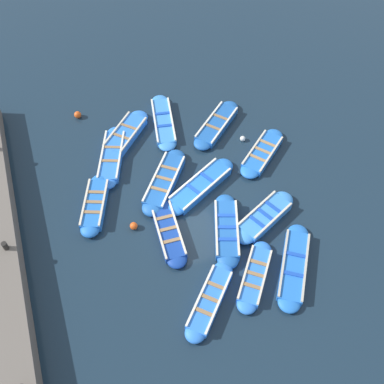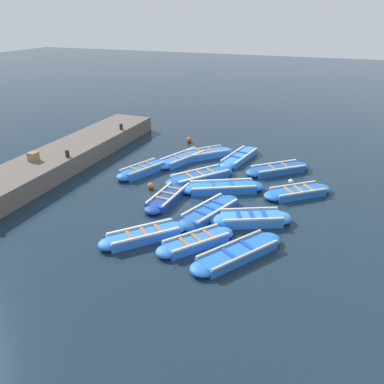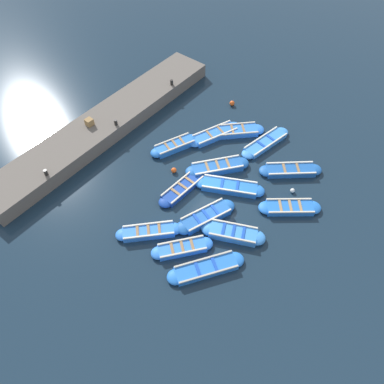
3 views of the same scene
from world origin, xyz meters
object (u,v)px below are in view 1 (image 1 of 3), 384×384
at_px(boat_broadside, 264,217).
at_px(buoy_yellow_far, 78,115).
at_px(boat_outer_left, 125,134).
at_px(bollard_mid_north, 5,246).
at_px(buoy_white_drifting, 134,226).
at_px(boat_drifting, 262,153).
at_px(boat_inner_gap, 226,230).
at_px(boat_tucked, 95,205).
at_px(boat_end_of_row, 210,300).
at_px(boat_alongside, 168,231).
at_px(boat_far_corner, 200,186).
at_px(boat_stern_in, 217,125).
at_px(boat_outer_right, 112,157).
at_px(boat_centre, 164,181).
at_px(boat_near_quay, 163,122).
at_px(buoy_orange_near, 243,139).
at_px(boat_bow_out, 255,276).
at_px(boat_mid_row, 294,266).

bearing_deg(boat_broadside, buoy_yellow_far, 125.10).
height_order(boat_outer_left, bollard_mid_north, bollard_mid_north).
relative_size(boat_broadside, buoy_white_drifting, 10.60).
bearing_deg(boat_outer_left, boat_drifting, -30.17).
bearing_deg(bollard_mid_north, boat_outer_left, 40.53).
height_order(boat_outer_left, buoy_white_drifting, boat_outer_left).
bearing_deg(boat_inner_gap, boat_tucked, 147.38).
relative_size(boat_end_of_row, bollard_mid_north, 8.30).
bearing_deg(boat_tucked, boat_alongside, -41.99).
height_order(boat_far_corner, boat_stern_in, boat_far_corner).
relative_size(boat_broadside, boat_outer_right, 0.88).
xyz_separation_m(boat_end_of_row, boat_centre, (0.12, 5.67, 0.03)).
height_order(boat_drifting, boat_end_of_row, boat_end_of_row).
distance_m(boat_near_quay, buoy_yellow_far, 4.19).
height_order(boat_centre, buoy_yellow_far, boat_centre).
distance_m(boat_tucked, buoy_white_drifting, 1.96).
xyz_separation_m(boat_drifting, boat_far_corner, (-3.30, -0.83, 0.02)).
xyz_separation_m(boat_drifting, boat_centre, (-4.66, -0.10, 0.04)).
xyz_separation_m(boat_alongside, boat_centre, (0.61, 2.39, 0.05)).
bearing_deg(buoy_orange_near, bollard_mid_north, -165.44).
relative_size(bollard_mid_north, buoy_orange_near, 1.38).
height_order(boat_alongside, boat_inner_gap, boat_inner_gap).
relative_size(boat_alongside, boat_stern_in, 1.06).
xyz_separation_m(boat_bow_out, boat_tucked, (-4.86, 5.16, 0.03)).
bearing_deg(boat_bow_out, boat_centre, 108.58).
height_order(boat_broadside, boat_tucked, boat_broadside).
distance_m(boat_bow_out, boat_alongside, 3.81).
bearing_deg(boat_centre, boat_far_corner, -28.25).
xyz_separation_m(boat_near_quay, boat_inner_gap, (0.51, -6.66, 0.04)).
xyz_separation_m(boat_inner_gap, boat_tucked, (-4.64, 2.97, -0.00)).
xyz_separation_m(boat_far_corner, boat_outer_left, (-2.22, 4.04, -0.00)).
bearing_deg(buoy_white_drifting, boat_broadside, -15.37).
relative_size(boat_outer_right, boat_inner_gap, 1.06).
relative_size(boat_broadside, boat_outer_left, 1.08).
distance_m(boat_alongside, bollard_mid_north, 6.04).
bearing_deg(boat_stern_in, boat_broadside, -91.34).
bearing_deg(boat_stern_in, boat_inner_gap, -107.88).
xyz_separation_m(boat_outer_left, boat_tucked, (-2.21, -3.48, 0.01)).
xyz_separation_m(boat_broadside, boat_near_quay, (-2.19, 6.61, -0.05)).
bearing_deg(buoy_yellow_far, boat_drifting, -35.57).
xyz_separation_m(boat_outer_right, boat_stern_in, (5.17, 0.27, 0.00)).
height_order(boat_near_quay, boat_centre, boat_centre).
relative_size(boat_alongside, boat_mid_row, 0.96).
relative_size(boat_drifting, bollard_mid_north, 8.89).
xyz_separation_m(boat_alongside, boat_tucked, (-2.45, 2.20, 0.04)).
relative_size(boat_centre, buoy_orange_near, 13.78).
xyz_separation_m(boat_broadside, boat_inner_gap, (-1.68, -0.05, -0.00)).
xyz_separation_m(boat_outer_right, buoy_orange_near, (5.99, -0.94, -0.05)).
bearing_deg(buoy_yellow_far, boat_alongside, -74.94).
xyz_separation_m(boat_broadside, boat_alongside, (-3.86, 0.71, -0.04)).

